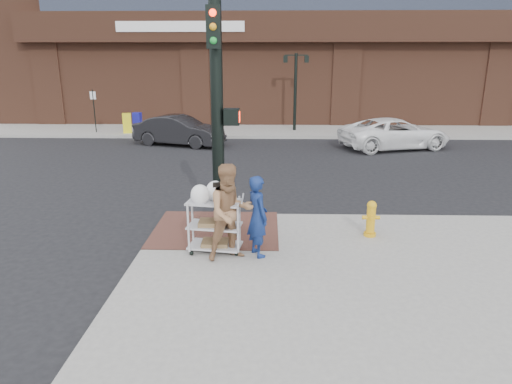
{
  "coord_description": "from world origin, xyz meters",
  "views": [
    {
      "loc": [
        0.56,
        -8.76,
        3.86
      ],
      "look_at": [
        0.33,
        0.17,
        1.25
      ],
      "focal_mm": 32.0,
      "sensor_mm": 36.0,
      "label": 1
    }
  ],
  "objects_px": {
    "pedestrian_tan": "(231,212)",
    "minivan_white": "(395,133)",
    "traffic_signal_pole": "(218,111)",
    "sedan_dark": "(179,130)",
    "lamp_post": "(295,83)",
    "woman_blue": "(258,216)",
    "fire_hydrant": "(371,218)",
    "utility_cart": "(214,221)"
  },
  "relations": [
    {
      "from": "pedestrian_tan",
      "to": "minivan_white",
      "type": "distance_m",
      "value": 13.75
    },
    {
      "from": "traffic_signal_pole",
      "to": "sedan_dark",
      "type": "xyz_separation_m",
      "value": [
        -3.07,
        11.36,
        -2.14
      ]
    },
    {
      "from": "lamp_post",
      "to": "sedan_dark",
      "type": "xyz_separation_m",
      "value": [
        -5.54,
        -3.87,
        -1.93
      ]
    },
    {
      "from": "woman_blue",
      "to": "sedan_dark",
      "type": "height_order",
      "value": "woman_blue"
    },
    {
      "from": "minivan_white",
      "to": "fire_hydrant",
      "type": "height_order",
      "value": "minivan_white"
    },
    {
      "from": "lamp_post",
      "to": "traffic_signal_pole",
      "type": "distance_m",
      "value": 15.43
    },
    {
      "from": "sedan_dark",
      "to": "utility_cart",
      "type": "bearing_deg",
      "value": -148.02
    },
    {
      "from": "lamp_post",
      "to": "minivan_white",
      "type": "bearing_deg",
      "value": -46.53
    },
    {
      "from": "pedestrian_tan",
      "to": "sedan_dark",
      "type": "bearing_deg",
      "value": 81.35
    },
    {
      "from": "lamp_post",
      "to": "traffic_signal_pole",
      "type": "relative_size",
      "value": 0.8
    },
    {
      "from": "sedan_dark",
      "to": "minivan_white",
      "type": "xyz_separation_m",
      "value": [
        9.75,
        -0.57,
        -0.01
      ]
    },
    {
      "from": "woman_blue",
      "to": "utility_cart",
      "type": "relative_size",
      "value": 1.13
    },
    {
      "from": "woman_blue",
      "to": "pedestrian_tan",
      "type": "height_order",
      "value": "pedestrian_tan"
    },
    {
      "from": "fire_hydrant",
      "to": "lamp_post",
      "type": "bearing_deg",
      "value": 92.97
    },
    {
      "from": "traffic_signal_pole",
      "to": "pedestrian_tan",
      "type": "relative_size",
      "value": 2.68
    },
    {
      "from": "traffic_signal_pole",
      "to": "woman_blue",
      "type": "relative_size",
      "value": 3.11
    },
    {
      "from": "utility_cart",
      "to": "lamp_post",
      "type": "bearing_deg",
      "value": 81.36
    },
    {
      "from": "sedan_dark",
      "to": "fire_hydrant",
      "type": "distance_m",
      "value": 13.17
    },
    {
      "from": "woman_blue",
      "to": "pedestrian_tan",
      "type": "relative_size",
      "value": 0.86
    },
    {
      "from": "utility_cart",
      "to": "traffic_signal_pole",
      "type": "bearing_deg",
      "value": 89.79
    },
    {
      "from": "traffic_signal_pole",
      "to": "fire_hydrant",
      "type": "distance_m",
      "value": 3.99
    },
    {
      "from": "woman_blue",
      "to": "minivan_white",
      "type": "xyz_separation_m",
      "value": [
        5.83,
        12.04,
        -0.27
      ]
    },
    {
      "from": "woman_blue",
      "to": "lamp_post",
      "type": "bearing_deg",
      "value": -32.52
    },
    {
      "from": "sedan_dark",
      "to": "lamp_post",
      "type": "bearing_deg",
      "value": -36.92
    },
    {
      "from": "woman_blue",
      "to": "sedan_dark",
      "type": "relative_size",
      "value": 0.39
    },
    {
      "from": "woman_blue",
      "to": "utility_cart",
      "type": "xyz_separation_m",
      "value": [
        -0.85,
        0.15,
        -0.16
      ]
    },
    {
      "from": "traffic_signal_pole",
      "to": "sedan_dark",
      "type": "bearing_deg",
      "value": 105.1
    },
    {
      "from": "traffic_signal_pole",
      "to": "pedestrian_tan",
      "type": "distance_m",
      "value": 2.27
    },
    {
      "from": "woman_blue",
      "to": "sedan_dark",
      "type": "bearing_deg",
      "value": -9.63
    },
    {
      "from": "lamp_post",
      "to": "minivan_white",
      "type": "relative_size",
      "value": 0.82
    },
    {
      "from": "lamp_post",
      "to": "pedestrian_tan",
      "type": "height_order",
      "value": "lamp_post"
    },
    {
      "from": "fire_hydrant",
      "to": "pedestrian_tan",
      "type": "bearing_deg",
      "value": -157.33
    },
    {
      "from": "traffic_signal_pole",
      "to": "sedan_dark",
      "type": "distance_m",
      "value": 11.96
    },
    {
      "from": "minivan_white",
      "to": "utility_cart",
      "type": "distance_m",
      "value": 13.64
    },
    {
      "from": "pedestrian_tan",
      "to": "minivan_white",
      "type": "relative_size",
      "value": 0.38
    },
    {
      "from": "fire_hydrant",
      "to": "utility_cart",
      "type": "bearing_deg",
      "value": -164.44
    },
    {
      "from": "lamp_post",
      "to": "fire_hydrant",
      "type": "height_order",
      "value": "lamp_post"
    },
    {
      "from": "utility_cart",
      "to": "fire_hydrant",
      "type": "distance_m",
      "value": 3.41
    },
    {
      "from": "utility_cart",
      "to": "fire_hydrant",
      "type": "bearing_deg",
      "value": 15.56
    },
    {
      "from": "pedestrian_tan",
      "to": "utility_cart",
      "type": "bearing_deg",
      "value": 114.36
    },
    {
      "from": "lamp_post",
      "to": "fire_hydrant",
      "type": "bearing_deg",
      "value": -87.03
    },
    {
      "from": "lamp_post",
      "to": "utility_cart",
      "type": "relative_size",
      "value": 2.81
    }
  ]
}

